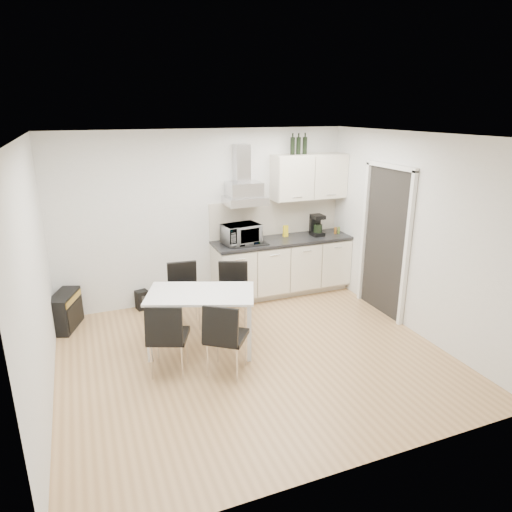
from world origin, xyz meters
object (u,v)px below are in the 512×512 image
Objects in this scene: dining_table at (201,299)px; chair_far_left at (184,296)px; floor_speaker at (142,300)px; kitchenette at (283,243)px; guitar_amp at (66,311)px; chair_near_left at (169,337)px; chair_near_right at (226,337)px; chair_far_right at (233,296)px.

chair_far_left reaches higher than dining_table.
kitchenette is at bearing -18.58° from floor_speaker.
dining_table reaches higher than guitar_amp.
chair_far_left is 1.16m from chair_near_left.
chair_near_right reaches higher than dining_table.
chair_far_left reaches higher than floor_speaker.
guitar_amp is at bearing -178.52° from kitchenette.
chair_near_left and chair_near_right have the same top height.
chair_near_left is (-1.04, -0.84, 0.00)m from chair_far_right.
chair_near_right is (-1.59, -1.95, -0.39)m from kitchenette.
chair_far_left and chair_far_right have the same top height.
chair_near_right is 3.03× the size of floor_speaker.
dining_table is 1.65m from floor_speaker.
chair_far_right reaches higher than floor_speaker.
chair_near_left is at bearing -166.15° from chair_near_right.
kitchenette reaches higher than floor_speaker.
chair_near_right is at bearing 103.78° from chair_far_left.
guitar_amp reaches higher than floor_speaker.
chair_near_right reaches higher than guitar_amp.
chair_far_left is (-1.76, -0.63, -0.39)m from kitchenette.
chair_near_left is at bearing -142.16° from kitchenette.
floor_speaker is (-0.64, 2.11, -0.29)m from chair_near_right.
chair_near_right is 2.23m from floor_speaker.
kitchenette reaches higher than guitar_amp.
chair_near_left is (-2.19, -1.70, -0.39)m from kitchenette.
chair_far_right is 1.35× the size of guitar_amp.
kitchenette is at bearing -120.72° from chair_far_right.
chair_far_left is at bearing -73.54° from floor_speaker.
chair_far_right is 3.03× the size of floor_speaker.
chair_far_left and chair_near_left have the same top height.
chair_far_left is 1.33m from chair_near_right.
chair_near_left reaches higher than guitar_amp.
floor_speaker is at bearing -20.99° from chair_far_right.
floor_speaker is (-0.04, 1.87, -0.29)m from chair_near_left.
chair_near_right is at bearing -129.24° from kitchenette.
dining_table is at bearing 136.23° from chair_near_right.
kitchenette is 2.86× the size of chair_far_left.
kitchenette is at bearing -153.82° from chair_far_left.
chair_near_right is (0.60, -0.25, 0.00)m from chair_near_left.
dining_table is 1.66× the size of chair_far_left.
kitchenette reaches higher than chair_near_left.
dining_table is 0.75m from chair_far_right.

